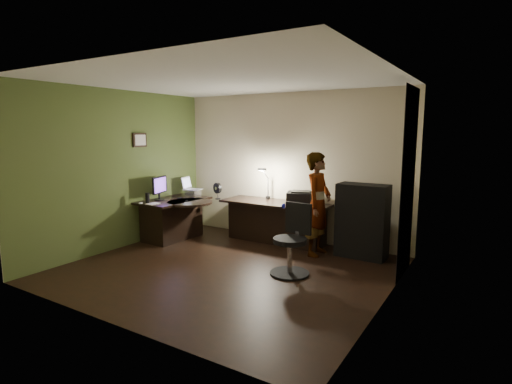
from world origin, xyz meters
The scene contains 27 objects.
floor centered at (0.00, 0.00, -0.01)m, with size 4.50×4.00×0.01m, color black.
ceiling centered at (0.00, 0.00, 2.71)m, with size 4.50×4.00×0.01m, color silver.
wall_back centered at (0.00, 2.00, 1.35)m, with size 4.50×0.01×2.70m, color beige.
wall_front centered at (0.00, -2.00, 1.35)m, with size 4.50×0.01×2.70m, color beige.
wall_left centered at (-2.25, 0.00, 1.35)m, with size 0.01×4.00×2.70m, color beige.
wall_right centered at (2.25, 0.00, 1.35)m, with size 0.01×4.00×2.70m, color beige.
green_wall_overlay centered at (-2.24, 0.00, 1.35)m, with size 0.00×4.00×2.70m, color #4B5E2A.
arched_doorway centered at (2.24, 1.15, 1.30)m, with size 0.01×0.90×2.60m, color black.
french_door centered at (2.24, -0.55, 1.05)m, with size 0.02×0.92×2.10m, color white.
framed_picture centered at (-2.22, 0.45, 1.85)m, with size 0.04×0.30×0.25m, color black.
desk_left centered at (-1.83, 0.85, 0.38)m, with size 0.80×1.30×0.75m, color black.
desk_right centered at (-0.11, 1.63, 0.37)m, with size 1.99×0.70×0.74m, color black.
cabinet centered at (1.49, 1.62, 0.59)m, with size 0.79×0.39×1.18m, color black.
laptop_stand centered at (-1.86, 1.44, 0.80)m, with size 0.25×0.21×0.10m, color silver.
laptop centered at (-1.86, 1.44, 0.98)m, with size 0.35×0.33×0.24m, color silver.
monitor centered at (-2.00, 0.66, 0.91)m, with size 0.10×0.48×0.32m, color black.
mouse centered at (-1.97, 0.19, 0.77)m, with size 0.06×0.09×0.03m, color silver.
phone centered at (-1.84, 1.02, 0.76)m, with size 0.07×0.13×0.01m, color black.
pen centered at (-1.51, 0.84, 0.76)m, with size 0.01×0.13×0.01m, color black.
speaker centered at (-1.92, 0.30, 0.85)m, with size 0.07×0.07×0.19m, color black.
notepad centered at (-1.81, 0.31, 0.76)m, with size 0.16×0.22×0.01m, color silver.
desk_fan centered at (-1.18, 1.35, 0.90)m, with size 0.20×0.11×0.31m, color black.
headphones centered at (0.37, 1.21, 0.79)m, with size 0.20×0.08×0.09m, color #0D1898.
printer centered at (0.32, 1.81, 0.85)m, with size 0.48×0.38×0.22m, color black.
desk_lamp centered at (-0.37, 1.83, 1.06)m, with size 0.15×0.29×0.64m, color black.
office_chair centered at (0.87, 0.29, 0.50)m, with size 0.56×0.56×1.00m, color black.
person centered at (0.83, 1.37, 0.84)m, with size 0.60×0.40×1.68m, color #D8A88C.
Camera 1 is at (3.30, -4.56, 2.01)m, focal length 28.00 mm.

